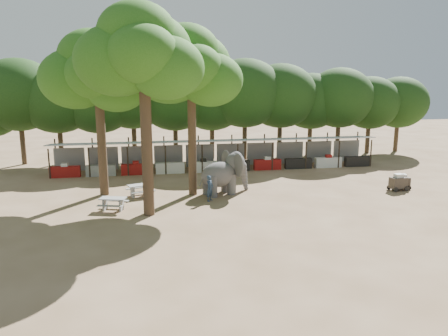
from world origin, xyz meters
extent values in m
plane|color=brown|center=(0.00, 0.00, 0.00)|extent=(100.00, 100.00, 0.00)
cube|color=#9FA3A8|center=(0.00, 14.00, 2.50)|extent=(28.00, 2.99, 0.39)
cylinder|color=#2D2319|center=(-12.60, 12.65, 1.20)|extent=(0.12, 0.12, 2.40)
cylinder|color=#2D2319|center=(-12.60, 15.35, 1.40)|extent=(0.12, 0.12, 2.80)
cube|color=maroon|center=(-12.60, 12.90, 0.45)|extent=(2.38, 0.50, 0.90)
cube|color=gray|center=(-12.60, 15.30, 1.00)|extent=(2.52, 0.12, 2.00)
cylinder|color=#2D2319|center=(-9.80, 12.65, 1.20)|extent=(0.12, 0.12, 2.40)
cylinder|color=#2D2319|center=(-9.80, 15.35, 1.40)|extent=(0.12, 0.12, 2.80)
cube|color=gray|center=(-9.80, 12.90, 0.45)|extent=(2.38, 0.50, 0.90)
cube|color=gray|center=(-9.80, 15.30, 1.00)|extent=(2.52, 0.12, 2.00)
cylinder|color=#2D2319|center=(-7.00, 12.65, 1.20)|extent=(0.12, 0.12, 2.40)
cylinder|color=#2D2319|center=(-7.00, 15.35, 1.40)|extent=(0.12, 0.12, 2.80)
cube|color=maroon|center=(-7.00, 12.90, 0.45)|extent=(2.38, 0.50, 0.90)
cube|color=gray|center=(-7.00, 15.30, 1.00)|extent=(2.52, 0.12, 2.00)
cylinder|color=#2D2319|center=(-4.20, 12.65, 1.20)|extent=(0.12, 0.12, 2.40)
cylinder|color=#2D2319|center=(-4.20, 15.35, 1.40)|extent=(0.12, 0.12, 2.80)
cube|color=silver|center=(-4.20, 12.90, 0.45)|extent=(2.38, 0.50, 0.90)
cube|color=gray|center=(-4.20, 15.30, 1.00)|extent=(2.52, 0.12, 2.00)
cylinder|color=#2D2319|center=(-1.40, 12.65, 1.20)|extent=(0.12, 0.12, 2.40)
cylinder|color=#2D2319|center=(-1.40, 15.35, 1.40)|extent=(0.12, 0.12, 2.80)
cube|color=silver|center=(-1.40, 12.90, 0.45)|extent=(2.38, 0.50, 0.90)
cube|color=gray|center=(-1.40, 15.30, 1.00)|extent=(2.52, 0.12, 2.00)
cylinder|color=#2D2319|center=(1.40, 12.65, 1.20)|extent=(0.12, 0.12, 2.40)
cylinder|color=#2D2319|center=(1.40, 15.35, 1.40)|extent=(0.12, 0.12, 2.80)
cube|color=black|center=(1.40, 12.90, 0.45)|extent=(2.38, 0.50, 0.90)
cube|color=gray|center=(1.40, 15.30, 1.00)|extent=(2.52, 0.12, 2.00)
cylinder|color=#2D2319|center=(4.20, 12.65, 1.20)|extent=(0.12, 0.12, 2.40)
cylinder|color=#2D2319|center=(4.20, 15.35, 1.40)|extent=(0.12, 0.12, 2.80)
cube|color=maroon|center=(4.20, 12.90, 0.45)|extent=(2.38, 0.50, 0.90)
cube|color=gray|center=(4.20, 15.30, 1.00)|extent=(2.52, 0.12, 2.00)
cylinder|color=#2D2319|center=(7.00, 12.65, 1.20)|extent=(0.12, 0.12, 2.40)
cylinder|color=#2D2319|center=(7.00, 15.35, 1.40)|extent=(0.12, 0.12, 2.80)
cube|color=black|center=(7.00, 12.90, 0.45)|extent=(2.38, 0.50, 0.90)
cube|color=gray|center=(7.00, 15.30, 1.00)|extent=(2.52, 0.12, 2.00)
cylinder|color=#2D2319|center=(9.80, 12.65, 1.20)|extent=(0.12, 0.12, 2.40)
cylinder|color=#2D2319|center=(9.80, 15.35, 1.40)|extent=(0.12, 0.12, 2.80)
cube|color=silver|center=(9.80, 12.90, 0.45)|extent=(2.38, 0.50, 0.90)
cube|color=gray|center=(9.80, 15.30, 1.00)|extent=(2.52, 0.12, 2.00)
cylinder|color=#2D2319|center=(12.60, 12.65, 1.20)|extent=(0.12, 0.12, 2.40)
cylinder|color=#2D2319|center=(12.60, 15.35, 1.40)|extent=(0.12, 0.12, 2.80)
cube|color=black|center=(12.60, 12.90, 0.45)|extent=(2.38, 0.50, 0.90)
cube|color=gray|center=(12.60, 15.30, 1.00)|extent=(2.52, 0.12, 2.00)
cylinder|color=#332316|center=(-9.00, 7.00, 4.60)|extent=(0.60, 0.60, 9.20)
cone|color=#332316|center=(-9.00, 7.00, 9.20)|extent=(0.57, 0.57, 2.88)
ellipsoid|color=#1B510F|center=(-10.40, 7.30, 7.82)|extent=(4.80, 4.80, 3.94)
ellipsoid|color=#1B510F|center=(-7.80, 6.40, 7.42)|extent=(4.20, 4.20, 3.44)
ellipsoid|color=#1B510F|center=(-8.80, 8.10, 8.42)|extent=(5.20, 5.20, 4.26)
ellipsoid|color=#1B510F|center=(-9.00, 5.70, 8.12)|extent=(3.80, 3.80, 3.12)
ellipsoid|color=#1B510F|center=(-9.30, 7.20, 9.22)|extent=(4.40, 4.40, 3.61)
cylinder|color=#332316|center=(-6.00, 2.00, 5.20)|extent=(0.64, 0.64, 10.40)
cone|color=#332316|center=(-6.00, 2.00, 10.40)|extent=(0.61, 0.61, 3.25)
ellipsoid|color=#1B510F|center=(-7.40, 2.30, 8.84)|extent=(4.80, 4.80, 3.94)
ellipsoid|color=#1B510F|center=(-4.80, 1.40, 8.44)|extent=(4.20, 4.20, 3.44)
ellipsoid|color=#1B510F|center=(-5.80, 3.10, 9.44)|extent=(5.20, 5.20, 4.26)
ellipsoid|color=#1B510F|center=(-6.00, 0.70, 9.14)|extent=(3.80, 3.80, 3.12)
ellipsoid|color=#1B510F|center=(-6.30, 2.20, 10.24)|extent=(4.40, 4.40, 3.61)
cylinder|color=#332316|center=(-3.00, 6.00, 4.80)|extent=(0.56, 0.56, 9.60)
cone|color=#332316|center=(-3.00, 6.00, 9.60)|extent=(0.53, 0.53, 3.00)
ellipsoid|color=#1B510F|center=(-4.40, 6.30, 8.16)|extent=(4.80, 4.80, 3.94)
ellipsoid|color=#1B510F|center=(-1.80, 5.40, 7.76)|extent=(4.20, 4.20, 3.44)
ellipsoid|color=#1B510F|center=(-2.80, 7.10, 8.76)|extent=(5.20, 5.20, 4.26)
ellipsoid|color=#1B510F|center=(-3.00, 4.70, 8.46)|extent=(3.80, 3.80, 3.12)
ellipsoid|color=#1B510F|center=(-3.30, 6.20, 9.56)|extent=(4.40, 4.40, 3.61)
cylinder|color=#332316|center=(-16.67, 19.00, 1.87)|extent=(0.44, 0.44, 3.74)
ellipsoid|color=black|center=(-16.67, 19.00, 5.53)|extent=(6.46, 5.95, 5.61)
cylinder|color=#332316|center=(-13.33, 19.00, 1.87)|extent=(0.44, 0.44, 3.74)
ellipsoid|color=black|center=(-13.33, 19.00, 5.53)|extent=(6.46, 5.95, 5.61)
cylinder|color=#332316|center=(-10.00, 19.00, 1.87)|extent=(0.44, 0.44, 3.74)
ellipsoid|color=black|center=(-10.00, 19.00, 5.53)|extent=(6.46, 5.95, 5.61)
cylinder|color=#332316|center=(-6.67, 19.00, 1.87)|extent=(0.44, 0.44, 3.74)
ellipsoid|color=black|center=(-6.67, 19.00, 5.53)|extent=(6.46, 5.95, 5.61)
cylinder|color=#332316|center=(-3.33, 19.00, 1.87)|extent=(0.44, 0.44, 3.74)
ellipsoid|color=black|center=(-3.33, 19.00, 5.53)|extent=(6.46, 5.95, 5.61)
cylinder|color=#332316|center=(0.00, 19.00, 1.87)|extent=(0.44, 0.44, 3.74)
ellipsoid|color=black|center=(0.00, 19.00, 5.53)|extent=(6.46, 5.95, 5.61)
cylinder|color=#332316|center=(3.33, 19.00, 1.87)|extent=(0.44, 0.44, 3.74)
ellipsoid|color=black|center=(3.33, 19.00, 5.53)|extent=(6.46, 5.95, 5.61)
cylinder|color=#332316|center=(6.67, 19.00, 1.87)|extent=(0.44, 0.44, 3.74)
ellipsoid|color=black|center=(6.67, 19.00, 5.53)|extent=(6.46, 5.95, 5.61)
cylinder|color=#332316|center=(10.00, 19.00, 1.87)|extent=(0.44, 0.44, 3.74)
ellipsoid|color=black|center=(10.00, 19.00, 5.53)|extent=(6.46, 5.95, 5.61)
cylinder|color=#332316|center=(13.33, 19.00, 1.87)|extent=(0.44, 0.44, 3.74)
ellipsoid|color=black|center=(13.33, 19.00, 5.53)|extent=(6.46, 5.95, 5.61)
cylinder|color=#332316|center=(16.67, 19.00, 1.87)|extent=(0.44, 0.44, 3.74)
ellipsoid|color=black|center=(16.67, 19.00, 5.53)|extent=(6.46, 5.95, 5.61)
cylinder|color=#332316|center=(20.00, 19.00, 1.87)|extent=(0.44, 0.44, 3.74)
ellipsoid|color=black|center=(20.00, 19.00, 5.53)|extent=(6.46, 5.95, 5.61)
ellipsoid|color=#454342|center=(-1.20, 5.74, 1.40)|extent=(3.05, 2.40, 1.73)
cylinder|color=#454342|center=(-1.75, 5.10, 0.72)|extent=(0.79, 0.79, 1.45)
cylinder|color=#454342|center=(-2.03, 5.87, 0.72)|extent=(0.79, 0.79, 1.45)
cylinder|color=#454342|center=(-0.37, 5.61, 0.72)|extent=(0.79, 0.79, 1.45)
cylinder|color=#454342|center=(-0.66, 6.38, 0.72)|extent=(0.79, 0.79, 1.45)
ellipsoid|color=#454342|center=(-0.01, 6.19, 2.02)|extent=(1.80, 1.64, 1.60)
ellipsoid|color=#454342|center=(0.03, 5.37, 2.06)|extent=(0.69, 1.32, 1.65)
ellipsoid|color=#454342|center=(-0.52, 6.83, 2.06)|extent=(0.69, 1.32, 1.65)
cone|color=#454342|center=(0.72, 6.46, 0.91)|extent=(0.85, 0.85, 1.81)
imported|color=#26384C|center=(-2.07, 4.25, 0.85)|extent=(0.69, 0.73, 1.69)
cube|color=gray|center=(-8.15, 3.27, 0.75)|extent=(1.69, 1.12, 0.06)
cube|color=gray|center=(-8.65, 3.42, 0.36)|extent=(0.27, 0.63, 0.73)
cube|color=gray|center=(-7.65, 3.13, 0.36)|extent=(0.27, 0.63, 0.73)
cube|color=gray|center=(-8.30, 2.73, 0.44)|extent=(1.57, 0.67, 0.05)
cube|color=gray|center=(-7.99, 3.82, 0.44)|extent=(1.57, 0.67, 0.05)
cube|color=gray|center=(-6.56, 6.13, 0.79)|extent=(1.80, 1.26, 0.07)
cube|color=gray|center=(-7.08, 5.95, 0.38)|extent=(0.32, 0.66, 0.77)
cube|color=gray|center=(-6.04, 6.31, 0.38)|extent=(0.32, 0.66, 0.77)
cube|color=gray|center=(-6.36, 5.56, 0.46)|extent=(1.64, 0.80, 0.05)
cube|color=gray|center=(-6.76, 6.70, 0.46)|extent=(1.64, 0.80, 0.05)
cube|color=#342C25|center=(11.50, 4.55, 0.56)|extent=(1.21, 0.82, 0.79)
cylinder|color=black|center=(11.11, 4.12, 0.17)|extent=(0.34, 0.11, 0.34)
cylinder|color=black|center=(12.00, 4.24, 0.17)|extent=(0.34, 0.11, 0.34)
cylinder|color=black|center=(11.01, 4.86, 0.17)|extent=(0.34, 0.11, 0.34)
cylinder|color=black|center=(11.90, 4.98, 0.17)|extent=(0.34, 0.11, 0.34)
cube|color=silver|center=(11.50, 4.55, 1.07)|extent=(0.62, 0.52, 0.28)
cube|color=#342C25|center=(12.03, 4.89, 0.51)|extent=(1.10, 0.76, 0.71)
cylinder|color=black|center=(11.57, 4.63, 0.15)|extent=(0.31, 0.11, 0.31)
cylinder|color=black|center=(12.38, 4.50, 0.15)|extent=(0.31, 0.11, 0.31)
cylinder|color=black|center=(11.68, 5.29, 0.15)|extent=(0.31, 0.11, 0.31)
cylinder|color=black|center=(12.48, 5.16, 0.15)|extent=(0.31, 0.11, 0.31)
cube|color=silver|center=(12.03, 4.89, 0.97)|extent=(0.57, 0.48, 0.25)
camera|label=1|loc=(-5.88, -22.98, 8.07)|focal=35.00mm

